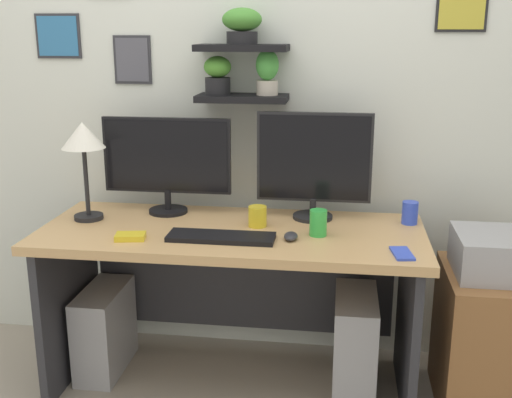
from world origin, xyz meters
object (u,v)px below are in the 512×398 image
drawer_cabinet (493,341)px  pen_cup (410,213)px  coffee_mug (258,216)px  scissors_tray (130,236)px  monitor_left (167,161)px  desk (234,270)px  printer (503,254)px  keyboard (221,237)px  computer_mouse (291,236)px  monitor_right (314,163)px  desk_lamp (83,142)px  computer_tower_left (105,330)px  cell_phone (402,253)px  computer_tower_right (354,347)px  water_cup (318,223)px

drawer_cabinet → pen_cup: bearing=151.5°
coffee_mug → drawer_cabinet: coffee_mug is taller
scissors_tray → monitor_left: bearing=83.1°
desk → printer: (1.12, -0.06, 0.15)m
keyboard → pen_cup: 0.85m
computer_mouse → drawer_cabinet: bearing=6.3°
keyboard → printer: bearing=6.5°
coffee_mug → pen_cup: (0.66, 0.13, 0.01)m
drawer_cabinet → monitor_right: bearing=164.0°
desk_lamp → computer_tower_left: desk_lamp is taller
desk → monitor_left: monitor_left is taller
monitor_right → desk_lamp: (-1.01, -0.16, 0.10)m
monitor_left → cell_phone: monitor_left is taller
coffee_mug → scissors_tray: size_ratio=0.75×
computer_tower_left → keyboard: bearing=-17.3°
keyboard → scissors_tray: bearing=-172.3°
cell_phone → scissors_tray: (-1.09, 0.03, 0.01)m
monitor_right → drawer_cabinet: bearing=-16.0°
monitor_left → drawer_cabinet: 1.63m
printer → computer_mouse: bearing=-173.7°
desk → computer_tower_left: (-0.63, -0.00, -0.34)m
coffee_mug → desk: bearing=-179.1°
computer_mouse → computer_tower_right: 0.60m
computer_tower_right → computer_tower_left: bearing=176.8°
water_cup → printer: bearing=1.8°
coffee_mug → printer: bearing=-3.6°
monitor_right → monitor_left: bearing=-180.0°
desk → desk_lamp: (-0.67, 0.00, 0.56)m
desk → monitor_right: 0.60m
keyboard → water_cup: 0.41m
computer_mouse → desk_lamp: desk_lamp is taller
desk → printer: printer is taller
cell_phone → drawer_cabinet: bearing=17.8°
computer_tower_left → scissors_tray: bearing=-45.0°
keyboard → coffee_mug: bearing=57.4°
cell_phone → scissors_tray: 1.09m
computer_mouse → monitor_left: bearing=152.1°
coffee_mug → drawer_cabinet: 1.13m
scissors_tray → water_cup: size_ratio=1.09×
scissors_tray → computer_tower_left: size_ratio=0.30×
keyboard → pen_cup: (0.78, 0.32, 0.04)m
scissors_tray → computer_tower_left: (-0.24, 0.24, -0.56)m
pen_cup → computer_tower_left: 1.52m
pen_cup → water_cup: (-0.39, -0.22, 0.01)m
keyboard → monitor_right: bearing=44.8°
desk_lamp → computer_tower_right: 1.49m
desk_lamp → computer_tower_right: desk_lamp is taller
water_cup → desk_lamp: bearing=175.0°
drawer_cabinet → printer: size_ratio=1.60×
computer_mouse → desk_lamp: 1.00m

